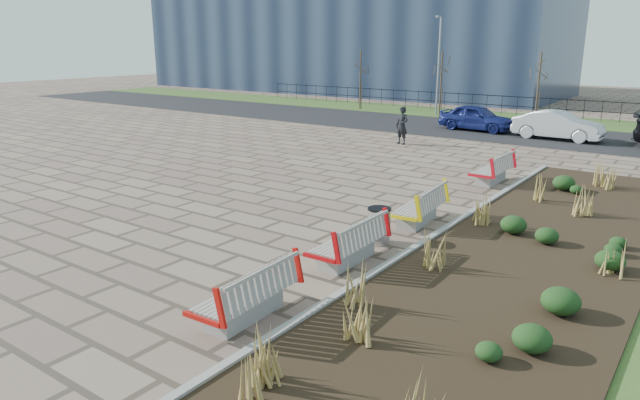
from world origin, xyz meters
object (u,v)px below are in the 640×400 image
Objects in this scene: car_blue at (477,118)px; litter_bin at (379,226)px; bench_b at (347,240)px; pedestrian at (402,125)px; bench_d at (491,168)px; car_silver at (558,125)px; bench_a at (244,291)px; bench_c at (418,205)px; lamp_west at (438,67)px.

litter_bin is at bearing -161.55° from car_blue.
bench_b is 15.04m from pedestrian.
litter_bin is at bearing -89.60° from bench_d.
car_silver is at bearing -92.30° from car_blue.
bench_a is 4.65m from litter_bin.
bench_b is at bearing -89.24° from bench_d.
pedestrian is 6.12m from car_blue.
bench_b is 1.00× the size of bench_c.
pedestrian reaches higher than litter_bin.
bench_d is 10.46m from car_silver.
pedestrian is 7.80m from car_silver.
bench_d is (0.00, 12.04, 0.00)m from bench_a.
pedestrian reaches higher than car_silver.
litter_bin is at bearing -96.42° from bench_c.
lamp_west is at bearing 62.32° from car_silver.
bench_a is at bearing -90.68° from bench_b.
bench_d is at bearing -59.47° from lamp_west.
bench_c is 5.48m from bench_d.
lamp_west is (-3.01, 10.31, 2.17)m from pedestrian.
bench_c is at bearing 88.61° from litter_bin.
lamp_west reaches higher than bench_c.
pedestrian is 10.96m from lamp_west.
pedestrian is (-5.99, 10.43, 0.37)m from bench_c.
pedestrian is (-5.99, 16.98, 0.37)m from bench_a.
bench_a is 1.21× the size of pedestrian.
car_blue is (-4.70, 16.41, 0.19)m from bench_c.
pedestrian is 0.29× the size of lamp_west.
car_silver is (5.54, 5.50, -0.16)m from pedestrian.
bench_b is at bearing -162.43° from car_blue.
lamp_west is (-8.95, 22.65, 2.62)m from litter_bin.
bench_c is at bearing 87.40° from bench_a.
bench_d is (0.00, 5.48, 0.00)m from bench_c.
bench_b is (0.00, 3.19, 0.00)m from bench_a.
bench_b is 1.46m from litter_bin.
bench_b is at bearing -88.18° from litter_bin.
lamp_west is (-4.30, 4.33, 2.35)m from car_blue.
car_blue is at bearing 85.18° from car_silver.
bench_c is at bearing -66.54° from lamp_west.
lamp_west is (-9.00, 27.29, 2.54)m from bench_a.
bench_d is at bearing 84.97° from bench_c.
car_silver is 10.09m from lamp_west.
pedestrian is at bearing 115.71° from litter_bin.
car_blue is (-4.65, 18.32, 0.27)m from litter_bin.
bench_c is at bearing -159.82° from car_blue.
bench_a is 22.49m from car_silver.
lamp_west is at bearing 117.01° from pedestrian.
lamp_west reaches higher than car_silver.
bench_a and bench_b have the same top height.
car_blue is at bearing -45.16° from lamp_west.
bench_c is 2.49× the size of litter_bin.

